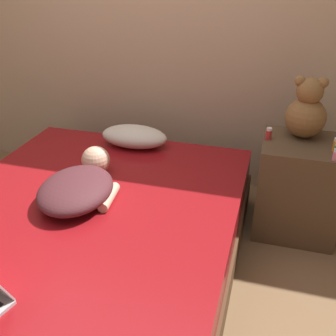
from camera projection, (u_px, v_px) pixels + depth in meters
ground_plane at (93, 268)px, 2.41m from camera, size 12.00×12.00×0.00m
wall_back at (153, 16)px, 2.89m from camera, size 8.00×0.06×2.60m
bed at (90, 239)px, 2.31m from camera, size 1.69×2.03×0.44m
nightstand at (298, 187)px, 2.62m from camera, size 0.52×0.48×0.65m
pillow at (134, 136)px, 2.88m from camera, size 0.49×0.28×0.15m
person_lying at (80, 185)px, 2.27m from camera, size 0.46×0.71×0.18m
teddy_bear at (306, 111)px, 2.48m from camera, size 0.26×0.26×0.39m
bottle_pink at (336, 155)px, 2.24m from camera, size 0.03×0.03×0.07m
bottle_orange at (336, 145)px, 2.35m from camera, size 0.03×0.03×0.08m
bottle_red at (269, 134)px, 2.50m from camera, size 0.04×0.04×0.08m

